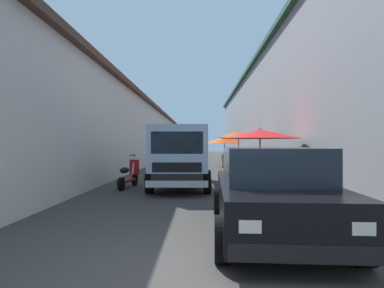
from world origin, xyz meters
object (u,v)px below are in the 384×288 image
object	(u,v)px
fruit_stall_far_right	(260,139)
fruit_stall_mid_lane	(225,142)
fruit_stall_near_left	(238,141)
delivery_truck	(179,159)
parked_scooter	(129,175)
hatchback_car	(271,190)
vendor_by_crates	(190,154)

from	to	relation	value
fruit_stall_far_right	fruit_stall_mid_lane	bearing A→B (deg)	2.00
fruit_stall_near_left	fruit_stall_mid_lane	size ratio (longest dim) A/B	0.85
delivery_truck	parked_scooter	xyz separation A→B (m)	(0.51, 1.80, -0.59)
fruit_stall_mid_lane	hatchback_car	world-z (taller)	fruit_stall_mid_lane
delivery_truck	vendor_by_crates	distance (m)	6.68
hatchback_car	vendor_by_crates	world-z (taller)	vendor_by_crates
fruit_stall_mid_lane	parked_scooter	bearing A→B (deg)	158.66
hatchback_car	fruit_stall_near_left	bearing A→B (deg)	-4.25
fruit_stall_far_right	parked_scooter	world-z (taller)	fruit_stall_far_right
vendor_by_crates	parked_scooter	bearing A→B (deg)	162.86
fruit_stall_near_left	hatchback_car	size ratio (longest dim) A/B	0.57
hatchback_car	parked_scooter	xyz separation A→B (m)	(5.25, 3.67, -0.29)
hatchback_car	delivery_truck	world-z (taller)	delivery_truck
vendor_by_crates	parked_scooter	distance (m)	6.48
hatchback_car	delivery_truck	bearing A→B (deg)	21.60
fruit_stall_mid_lane	vendor_by_crates	distance (m)	5.20
fruit_stall_near_left	fruit_stall_far_right	bearing A→B (deg)	-178.91
fruit_stall_near_left	delivery_truck	size ratio (longest dim) A/B	0.46
fruit_stall_far_right	delivery_truck	bearing A→B (deg)	106.00
delivery_truck	vendor_by_crates	xyz separation A→B (m)	(6.68, -0.11, -0.09)
fruit_stall_mid_lane	fruit_stall_far_right	bearing A→B (deg)	-178.00
fruit_stall_mid_lane	parked_scooter	size ratio (longest dim) A/B	1.57
fruit_stall_near_left	parked_scooter	xyz separation A→B (m)	(-5.55, 4.48, -1.22)
delivery_truck	fruit_stall_far_right	bearing A→B (deg)	-74.00
fruit_stall_far_right	delivery_truck	size ratio (longest dim) A/B	0.56
hatchback_car	delivery_truck	size ratio (longest dim) A/B	0.80
fruit_stall_near_left	parked_scooter	size ratio (longest dim) A/B	1.34
fruit_stall_near_left	hatchback_car	distance (m)	10.87
fruit_stall_far_right	hatchback_car	xyz separation A→B (m)	(-5.53, 0.90, -0.97)
fruit_stall_near_left	fruit_stall_far_right	xyz separation A→B (m)	(-5.26, -0.10, 0.03)
fruit_stall_near_left	vendor_by_crates	distance (m)	2.74
fruit_stall_mid_lane	parked_scooter	xyz separation A→B (m)	(-10.78, 4.21, -1.20)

